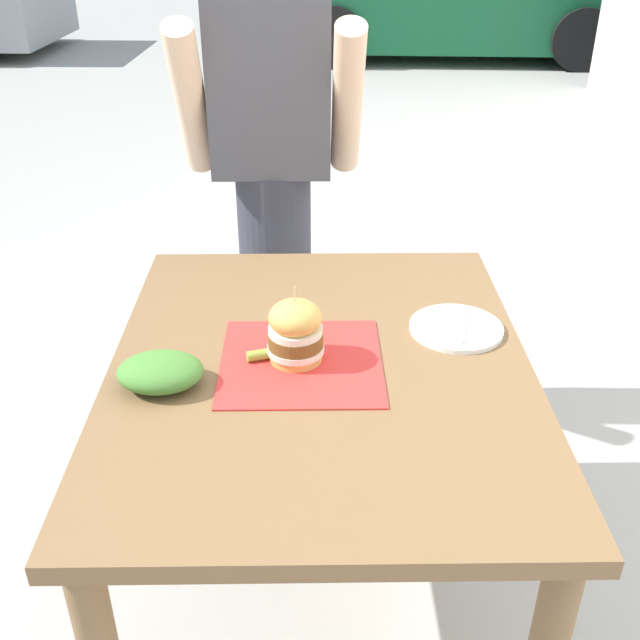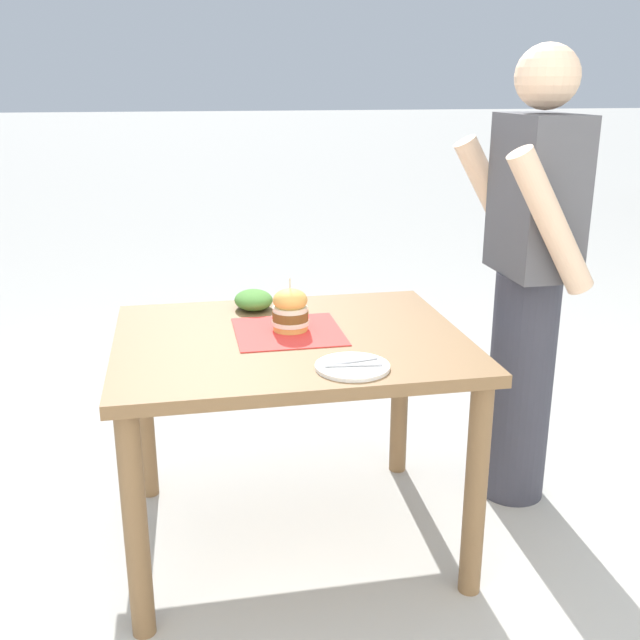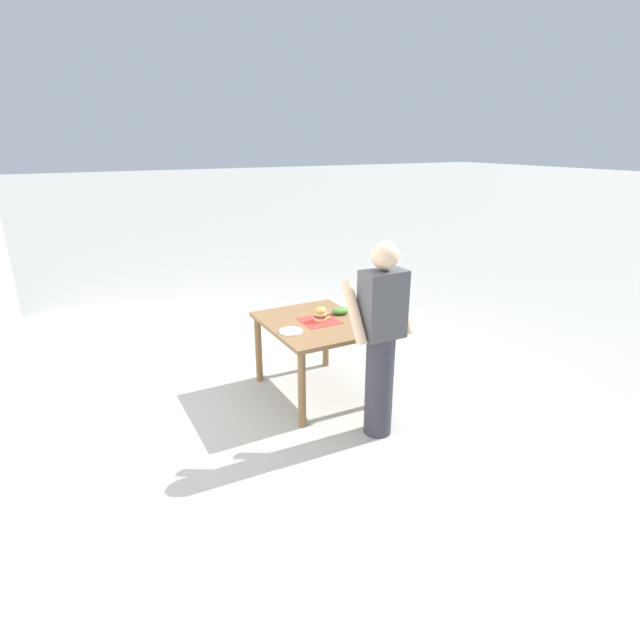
# 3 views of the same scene
# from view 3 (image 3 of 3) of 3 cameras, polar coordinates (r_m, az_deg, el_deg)

# --- Properties ---
(ground_plane) EXTENTS (80.00, 80.00, 0.00)m
(ground_plane) POSITION_cam_3_polar(r_m,az_deg,el_deg) (5.14, -0.53, -8.21)
(ground_plane) COLOR #ADAAA3
(patio_table) EXTENTS (0.92, 1.14, 0.76)m
(patio_table) POSITION_cam_3_polar(r_m,az_deg,el_deg) (4.87, -0.56, -1.48)
(patio_table) COLOR brown
(patio_table) RESTS_ON ground
(serving_paper) EXTENTS (0.35, 0.35, 0.00)m
(serving_paper) POSITION_cam_3_polar(r_m,az_deg,el_deg) (4.84, -0.09, -0.11)
(serving_paper) COLOR red
(serving_paper) RESTS_ON patio_table
(sandwich) EXTENTS (0.12, 0.12, 0.18)m
(sandwich) POSITION_cam_3_polar(r_m,az_deg,el_deg) (4.82, 0.06, 0.70)
(sandwich) COLOR gold
(sandwich) RESTS_ON serving_paper
(pickle_spear) EXTENTS (0.08, 0.04, 0.02)m
(pickle_spear) POSITION_cam_3_polar(r_m,az_deg,el_deg) (4.87, 0.79, 0.18)
(pickle_spear) COLOR #8EA83D
(pickle_spear) RESTS_ON serving_paper
(side_plate_with_forks) EXTENTS (0.22, 0.22, 0.02)m
(side_plate_with_forks) POSITION_cam_3_polar(r_m,az_deg,el_deg) (4.58, -3.34, -1.29)
(side_plate_with_forks) COLOR white
(side_plate_with_forks) RESTS_ON patio_table
(side_salad) EXTENTS (0.18, 0.14, 0.07)m
(side_salad) POSITION_cam_3_polar(r_m,az_deg,el_deg) (5.04, 2.35, 1.08)
(side_salad) COLOR #477F33
(side_salad) RESTS_ON patio_table
(diner_across_table) EXTENTS (0.55, 0.35, 1.69)m
(diner_across_table) POSITION_cam_3_polar(r_m,az_deg,el_deg) (4.14, 6.97, -2.10)
(diner_across_table) COLOR #33333D
(diner_across_table) RESTS_ON ground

